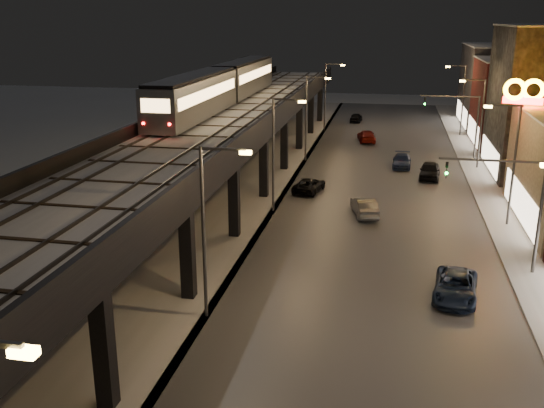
{
  "coord_description": "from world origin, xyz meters",
  "views": [
    {
      "loc": [
        8.11,
        -14.05,
        14.89
      ],
      "look_at": [
        1.94,
        17.18,
        5.0
      ],
      "focal_mm": 40.0,
      "sensor_mm": 36.0,
      "label": 1
    }
  ],
  "objects_px": {
    "car_near_white": "(364,207)",
    "car_onc_white": "(402,162)",
    "car_mid_silver": "(309,186)",
    "car_onc_red": "(430,171)",
    "car_mid_dark": "(367,137)",
    "car_far_white": "(356,118)",
    "car_onc_dark": "(455,287)",
    "subway_train": "(223,85)"
  },
  "relations": [
    {
      "from": "car_near_white",
      "to": "car_onc_white",
      "type": "xyz_separation_m",
      "value": [
        2.97,
        16.65,
        -0.07
      ]
    },
    {
      "from": "subway_train",
      "to": "car_onc_red",
      "type": "height_order",
      "value": "subway_train"
    },
    {
      "from": "car_mid_dark",
      "to": "car_onc_white",
      "type": "xyz_separation_m",
      "value": [
        4.18,
        -12.67,
        -0.05
      ]
    },
    {
      "from": "car_onc_white",
      "to": "car_onc_red",
      "type": "bearing_deg",
      "value": -56.33
    },
    {
      "from": "car_onc_red",
      "to": "subway_train",
      "type": "bearing_deg",
      "value": -176.87
    },
    {
      "from": "car_far_white",
      "to": "car_onc_red",
      "type": "bearing_deg",
      "value": 110.2
    },
    {
      "from": "car_near_white",
      "to": "car_mid_dark",
      "type": "bearing_deg",
      "value": -101.42
    },
    {
      "from": "car_near_white",
      "to": "car_onc_white",
      "type": "height_order",
      "value": "car_near_white"
    },
    {
      "from": "car_far_white",
      "to": "car_onc_dark",
      "type": "xyz_separation_m",
      "value": [
        9.05,
        -57.53,
        0.03
      ]
    },
    {
      "from": "car_onc_dark",
      "to": "car_onc_white",
      "type": "relative_size",
      "value": 1.1
    },
    {
      "from": "car_near_white",
      "to": "car_onc_white",
      "type": "distance_m",
      "value": 16.92
    },
    {
      "from": "car_near_white",
      "to": "car_mid_dark",
      "type": "distance_m",
      "value": 29.35
    },
    {
      "from": "subway_train",
      "to": "car_mid_silver",
      "type": "relative_size",
      "value": 8.13
    },
    {
      "from": "car_onc_white",
      "to": "car_onc_red",
      "type": "distance_m",
      "value": 4.84
    },
    {
      "from": "car_mid_silver",
      "to": "car_far_white",
      "type": "relative_size",
      "value": 1.16
    },
    {
      "from": "car_mid_silver",
      "to": "car_onc_red",
      "type": "xyz_separation_m",
      "value": [
        10.66,
        6.78,
        0.16
      ]
    },
    {
      "from": "subway_train",
      "to": "car_onc_white",
      "type": "xyz_separation_m",
      "value": [
        17.94,
        3.19,
        -7.73
      ]
    },
    {
      "from": "subway_train",
      "to": "car_onc_white",
      "type": "height_order",
      "value": "subway_train"
    },
    {
      "from": "car_mid_silver",
      "to": "car_mid_dark",
      "type": "bearing_deg",
      "value": -89.27
    },
    {
      "from": "car_onc_dark",
      "to": "car_onc_white",
      "type": "xyz_separation_m",
      "value": [
        -2.67,
        30.27,
        -0.03
      ]
    },
    {
      "from": "car_far_white",
      "to": "car_mid_dark",
      "type": "bearing_deg",
      "value": 102.85
    },
    {
      "from": "car_far_white",
      "to": "car_onc_red",
      "type": "xyz_separation_m",
      "value": [
        8.95,
        -31.36,
        0.13
      ]
    },
    {
      "from": "car_onc_dark",
      "to": "car_onc_red",
      "type": "xyz_separation_m",
      "value": [
        -0.09,
        26.17,
        0.1
      ]
    },
    {
      "from": "car_mid_silver",
      "to": "car_far_white",
      "type": "height_order",
      "value": "car_far_white"
    },
    {
      "from": "subway_train",
      "to": "car_far_white",
      "type": "bearing_deg",
      "value": 69.21
    },
    {
      "from": "car_near_white",
      "to": "car_onc_white",
      "type": "relative_size",
      "value": 0.97
    },
    {
      "from": "car_mid_dark",
      "to": "car_onc_dark",
      "type": "relative_size",
      "value": 0.98
    },
    {
      "from": "car_far_white",
      "to": "car_mid_silver",
      "type": "bearing_deg",
      "value": 91.7
    },
    {
      "from": "car_onc_dark",
      "to": "car_mid_dark",
      "type": "bearing_deg",
      "value": 106.55
    },
    {
      "from": "subway_train",
      "to": "car_mid_silver",
      "type": "bearing_deg",
      "value": -37.99
    },
    {
      "from": "subway_train",
      "to": "car_mid_silver",
      "type": "height_order",
      "value": "subway_train"
    },
    {
      "from": "subway_train",
      "to": "car_near_white",
      "type": "height_order",
      "value": "subway_train"
    },
    {
      "from": "car_near_white",
      "to": "car_far_white",
      "type": "height_order",
      "value": "car_near_white"
    },
    {
      "from": "subway_train",
      "to": "car_onc_red",
      "type": "xyz_separation_m",
      "value": [
        20.51,
        -0.91,
        -7.61
      ]
    },
    {
      "from": "car_near_white",
      "to": "car_far_white",
      "type": "distance_m",
      "value": 44.04
    },
    {
      "from": "car_near_white",
      "to": "car_onc_red",
      "type": "xyz_separation_m",
      "value": [
        5.54,
        12.55,
        0.06
      ]
    },
    {
      "from": "car_mid_silver",
      "to": "car_onc_red",
      "type": "relative_size",
      "value": 0.97
    },
    {
      "from": "car_onc_dark",
      "to": "subway_train",
      "type": "bearing_deg",
      "value": 134.76
    },
    {
      "from": "subway_train",
      "to": "car_mid_dark",
      "type": "relative_size",
      "value": 7.48
    },
    {
      "from": "car_mid_dark",
      "to": "car_onc_white",
      "type": "height_order",
      "value": "car_mid_dark"
    },
    {
      "from": "subway_train",
      "to": "car_near_white",
      "type": "distance_m",
      "value": 21.54
    },
    {
      "from": "car_onc_dark",
      "to": "car_onc_white",
      "type": "bearing_deg",
      "value": 102.53
    }
  ]
}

